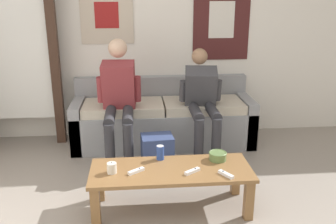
{
  "coord_description": "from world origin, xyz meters",
  "views": [
    {
      "loc": [
        -0.23,
        -2.18,
        1.74
      ],
      "look_at": [
        0.06,
        1.07,
        0.67
      ],
      "focal_mm": 40.0,
      "sensor_mm": 36.0,
      "label": 1
    }
  ],
  "objects_px": {
    "pillar_candle": "(112,168)",
    "backpack": "(157,156)",
    "couch": "(163,120)",
    "person_seated_teen": "(202,99)",
    "game_controller_far_center": "(136,171)",
    "drink_can_blue": "(160,153)",
    "game_controller_near_right": "(226,174)",
    "coffee_table": "(171,176)",
    "game_controller_near_left": "(192,171)",
    "person_seated_adult": "(119,96)",
    "ceramic_bowl": "(218,156)"
  },
  "relations": [
    {
      "from": "pillar_candle",
      "to": "backpack",
      "type": "bearing_deg",
      "value": 59.54
    },
    {
      "from": "couch",
      "to": "pillar_candle",
      "type": "height_order",
      "value": "couch"
    },
    {
      "from": "person_seated_teen",
      "to": "game_controller_far_center",
      "type": "distance_m",
      "value": 1.36
    },
    {
      "from": "drink_can_blue",
      "to": "game_controller_near_right",
      "type": "bearing_deg",
      "value": -35.14
    },
    {
      "from": "person_seated_teen",
      "to": "game_controller_far_center",
      "type": "relative_size",
      "value": 8.34
    },
    {
      "from": "backpack",
      "to": "game_controller_near_right",
      "type": "distance_m",
      "value": 0.97
    },
    {
      "from": "coffee_table",
      "to": "person_seated_teen",
      "type": "height_order",
      "value": "person_seated_teen"
    },
    {
      "from": "backpack",
      "to": "game_controller_near_left",
      "type": "height_order",
      "value": "game_controller_near_left"
    },
    {
      "from": "game_controller_near_left",
      "to": "game_controller_near_right",
      "type": "relative_size",
      "value": 0.99
    },
    {
      "from": "drink_can_blue",
      "to": "game_controller_far_center",
      "type": "bearing_deg",
      "value": -132.64
    },
    {
      "from": "couch",
      "to": "person_seated_adult",
      "type": "distance_m",
      "value": 0.74
    },
    {
      "from": "person_seated_adult",
      "to": "drink_can_blue",
      "type": "distance_m",
      "value": 0.99
    },
    {
      "from": "backpack",
      "to": "drink_can_blue",
      "type": "distance_m",
      "value": 0.53
    },
    {
      "from": "person_seated_teen",
      "to": "pillar_candle",
      "type": "height_order",
      "value": "person_seated_teen"
    },
    {
      "from": "person_seated_adult",
      "to": "game_controller_near_right",
      "type": "xyz_separation_m",
      "value": [
        0.86,
        -1.23,
        -0.31
      ]
    },
    {
      "from": "person_seated_teen",
      "to": "ceramic_bowl",
      "type": "bearing_deg",
      "value": -92.09
    },
    {
      "from": "game_controller_near_left",
      "to": "coffee_table",
      "type": "bearing_deg",
      "value": 153.41
    },
    {
      "from": "ceramic_bowl",
      "to": "pillar_candle",
      "type": "distance_m",
      "value": 0.9
    },
    {
      "from": "person_seated_adult",
      "to": "coffee_table",
      "type": "bearing_deg",
      "value": -67.5
    },
    {
      "from": "drink_can_blue",
      "to": "game_controller_near_right",
      "type": "distance_m",
      "value": 0.6
    },
    {
      "from": "couch",
      "to": "drink_can_blue",
      "type": "relative_size",
      "value": 16.76
    },
    {
      "from": "game_controller_near_right",
      "to": "game_controller_far_center",
      "type": "distance_m",
      "value": 0.7
    },
    {
      "from": "person_seated_teen",
      "to": "game_controller_near_left",
      "type": "relative_size",
      "value": 8.24
    },
    {
      "from": "backpack",
      "to": "pillar_candle",
      "type": "xyz_separation_m",
      "value": [
        -0.4,
        -0.68,
        0.22
      ]
    },
    {
      "from": "person_seated_adult",
      "to": "game_controller_near_right",
      "type": "relative_size",
      "value": 9.01
    },
    {
      "from": "game_controller_far_center",
      "to": "person_seated_adult",
      "type": "bearing_deg",
      "value": 98.35
    },
    {
      "from": "ceramic_bowl",
      "to": "game_controller_far_center",
      "type": "xyz_separation_m",
      "value": [
        -0.69,
        -0.17,
        -0.03
      ]
    },
    {
      "from": "ceramic_bowl",
      "to": "drink_can_blue",
      "type": "height_order",
      "value": "drink_can_blue"
    },
    {
      "from": "pillar_candle",
      "to": "game_controller_near_right",
      "type": "relative_size",
      "value": 0.69
    },
    {
      "from": "backpack",
      "to": "game_controller_near_left",
      "type": "relative_size",
      "value": 2.83
    },
    {
      "from": "backpack",
      "to": "person_seated_adult",
      "type": "bearing_deg",
      "value": 132.04
    },
    {
      "from": "drink_can_blue",
      "to": "game_controller_far_center",
      "type": "distance_m",
      "value": 0.31
    },
    {
      "from": "coffee_table",
      "to": "game_controller_near_left",
      "type": "xyz_separation_m",
      "value": [
        0.16,
        -0.08,
        0.07
      ]
    },
    {
      "from": "backpack",
      "to": "game_controller_near_left",
      "type": "xyz_separation_m",
      "value": [
        0.23,
        -0.74,
        0.19
      ]
    },
    {
      "from": "couch",
      "to": "pillar_candle",
      "type": "distance_m",
      "value": 1.57
    },
    {
      "from": "person_seated_teen",
      "to": "couch",
      "type": "bearing_deg",
      "value": 138.15
    },
    {
      "from": "person_seated_teen",
      "to": "ceramic_bowl",
      "type": "height_order",
      "value": "person_seated_teen"
    },
    {
      "from": "ceramic_bowl",
      "to": "drink_can_blue",
      "type": "distance_m",
      "value": 0.49
    },
    {
      "from": "couch",
      "to": "person_seated_teen",
      "type": "height_order",
      "value": "person_seated_teen"
    },
    {
      "from": "couch",
      "to": "game_controller_near_right",
      "type": "relative_size",
      "value": 14.85
    },
    {
      "from": "person_seated_adult",
      "to": "game_controller_near_left",
      "type": "height_order",
      "value": "person_seated_adult"
    },
    {
      "from": "ceramic_bowl",
      "to": "coffee_table",
      "type": "bearing_deg",
      "value": -162.4
    },
    {
      "from": "coffee_table",
      "to": "game_controller_near_right",
      "type": "distance_m",
      "value": 0.45
    },
    {
      "from": "coffee_table",
      "to": "ceramic_bowl",
      "type": "height_order",
      "value": "ceramic_bowl"
    },
    {
      "from": "person_seated_adult",
      "to": "backpack",
      "type": "bearing_deg",
      "value": -47.96
    },
    {
      "from": "person_seated_teen",
      "to": "person_seated_adult",
      "type": "bearing_deg",
      "value": -178.64
    },
    {
      "from": "drink_can_blue",
      "to": "game_controller_near_left",
      "type": "relative_size",
      "value": 0.9
    },
    {
      "from": "person_seated_teen",
      "to": "game_controller_near_right",
      "type": "height_order",
      "value": "person_seated_teen"
    },
    {
      "from": "person_seated_adult",
      "to": "backpack",
      "type": "distance_m",
      "value": 0.75
    },
    {
      "from": "game_controller_near_right",
      "to": "backpack",
      "type": "bearing_deg",
      "value": 120.77
    }
  ]
}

